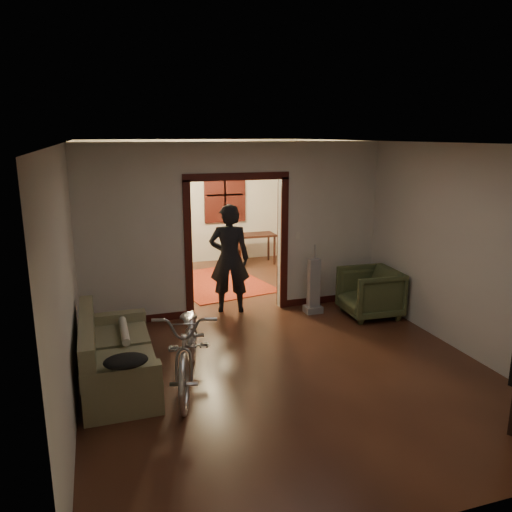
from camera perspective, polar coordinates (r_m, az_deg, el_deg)
name	(u,v)px	position (r m, az deg, el deg)	size (l,w,h in m)	color
floor	(250,326)	(7.83, -0.68, -8.06)	(5.00, 8.50, 0.01)	#331910
ceiling	(250,142)	(7.27, -0.75, 12.89)	(5.00, 8.50, 0.01)	white
wall_back	(195,202)	(11.50, -7.03, 6.11)	(5.00, 0.02, 2.80)	beige
wall_left	(72,250)	(7.12, -20.32, 0.64)	(0.02, 8.50, 2.80)	beige
wall_right	(395,229)	(8.49, 15.64, 3.00)	(0.02, 8.50, 2.80)	beige
partition_wall	(236,230)	(8.13, -2.28, 3.04)	(5.00, 0.14, 2.80)	beige
door_casing	(236,247)	(8.19, -2.26, 0.98)	(1.74, 0.20, 2.32)	black
far_window	(225,195)	(11.59, -3.59, 6.99)	(0.98, 0.06, 1.28)	black
chandelier	(211,164)	(9.70, -5.18, 10.39)	(0.24, 0.24, 0.24)	#FFE0A5
light_switch	(297,235)	(8.43, 4.76, 2.35)	(0.08, 0.01, 0.12)	silver
sofa	(118,350)	(6.25, -15.52, -10.26)	(0.82, 1.82, 0.84)	#616141
rolled_paper	(124,331)	(6.49, -14.82, -8.25)	(0.10, 0.10, 0.78)	beige
jacket	(126,361)	(5.31, -14.66, -11.53)	(0.45, 0.33, 0.13)	black
bicycle	(189,343)	(6.01, -7.62, -9.81)	(0.69, 1.97, 1.04)	silver
armchair	(370,293)	(8.36, 12.87, -4.09)	(0.85, 0.87, 0.79)	#414A29
vacuum	(314,286)	(8.33, 6.59, -3.42)	(0.28, 0.23, 0.93)	gray
person	(229,259)	(8.24, -3.07, -0.30)	(0.66, 0.44, 1.82)	black
oriental_rug	(218,283)	(10.05, -4.42, -3.06)	(1.70, 2.22, 0.02)	maroon
locker	(143,228)	(10.81, -12.77, 3.09)	(0.97, 0.54, 1.95)	#2B3620
globe	(141,182)	(10.68, -13.04, 8.20)	(0.28, 0.28, 0.28)	#1E5972
desk	(254,249)	(11.43, -0.19, 0.78)	(0.93, 0.52, 0.68)	black
desk_chair	(231,248)	(11.03, -2.86, 0.87)	(0.40, 0.40, 0.91)	black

